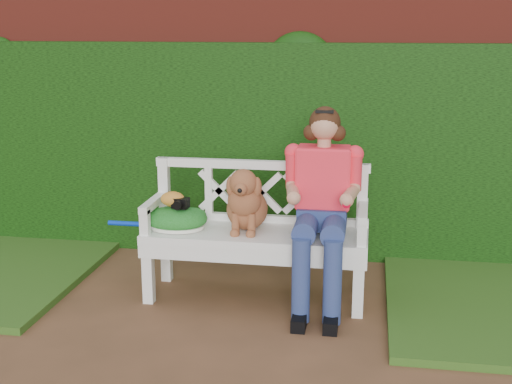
# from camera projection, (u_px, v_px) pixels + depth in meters

# --- Properties ---
(ground) EXTENTS (60.00, 60.00, 0.00)m
(ground) POSITION_uv_depth(u_px,v_px,m) (201.00, 342.00, 4.06)
(ground) COLOR #533622
(brick_wall) EXTENTS (10.00, 0.30, 2.20)m
(brick_wall) POSITION_uv_depth(u_px,v_px,m) (254.00, 116.00, 5.62)
(brick_wall) COLOR maroon
(brick_wall) RESTS_ON ground
(ivy_hedge) EXTENTS (10.00, 0.18, 1.70)m
(ivy_hedge) POSITION_uv_depth(u_px,v_px,m) (250.00, 151.00, 5.47)
(ivy_hedge) COLOR #1D5A10
(ivy_hedge) RESTS_ON ground
(garden_bench) EXTENTS (1.64, 0.79, 0.48)m
(garden_bench) POSITION_uv_depth(u_px,v_px,m) (256.00, 264.00, 4.68)
(garden_bench) COLOR white
(garden_bench) RESTS_ON ground
(seated_woman) EXTENTS (0.70, 0.82, 1.26)m
(seated_woman) POSITION_uv_depth(u_px,v_px,m) (322.00, 213.00, 4.49)
(seated_woman) COLOR #D1354F
(seated_woman) RESTS_ON ground
(dog) EXTENTS (0.38, 0.46, 0.45)m
(dog) POSITION_uv_depth(u_px,v_px,m) (246.00, 198.00, 4.58)
(dog) COLOR #B36443
(dog) RESTS_ON garden_bench
(tennis_racket) EXTENTS (0.76, 0.46, 0.03)m
(tennis_racket) POSITION_uv_depth(u_px,v_px,m) (172.00, 226.00, 4.67)
(tennis_racket) COLOR silver
(tennis_racket) RESTS_ON garden_bench
(green_bag) EXTENTS (0.49, 0.41, 0.15)m
(green_bag) POSITION_uv_depth(u_px,v_px,m) (176.00, 218.00, 4.66)
(green_bag) COLOR green
(green_bag) RESTS_ON garden_bench
(camera_item) EXTENTS (0.12, 0.10, 0.07)m
(camera_item) POSITION_uv_depth(u_px,v_px,m) (181.00, 203.00, 4.62)
(camera_item) COLOR black
(camera_item) RESTS_ON green_bag
(baseball_glove) EXTENTS (0.19, 0.16, 0.11)m
(baseball_glove) POSITION_uv_depth(u_px,v_px,m) (173.00, 199.00, 4.64)
(baseball_glove) COLOR #C67D28
(baseball_glove) RESTS_ON green_bag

